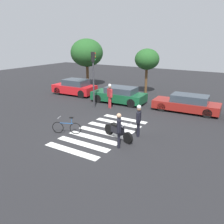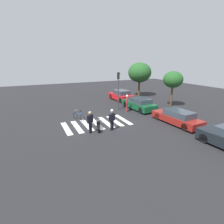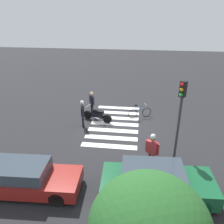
# 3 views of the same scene
# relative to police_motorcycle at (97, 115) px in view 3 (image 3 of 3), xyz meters

# --- Properties ---
(ground_plane) EXTENTS (60.00, 60.00, 0.00)m
(ground_plane) POSITION_rel_police_motorcycle_xyz_m (-1.20, 0.30, -0.45)
(ground_plane) COLOR #232326
(police_motorcycle) EXTENTS (2.05, 0.91, 1.02)m
(police_motorcycle) POSITION_rel_police_motorcycle_xyz_m (0.00, 0.00, 0.00)
(police_motorcycle) COLOR black
(police_motorcycle) RESTS_ON ground_plane
(leaning_bicycle) EXTENTS (1.58, 0.72, 0.99)m
(leaning_bicycle) POSITION_rel_police_motorcycle_xyz_m (-2.81, -0.89, -0.08)
(leaning_bicycle) COLOR black
(leaning_bicycle) RESTS_ON ground_plane
(officer_on_foot) EXTENTS (0.43, 0.62, 1.76)m
(officer_on_foot) POSITION_rel_police_motorcycle_xyz_m (0.54, -0.86, 0.57)
(officer_on_foot) COLOR black
(officer_on_foot) RESTS_ON ground_plane
(officer_by_motorcycle) EXTENTS (0.32, 0.65, 1.78)m
(officer_by_motorcycle) POSITION_rel_police_motorcycle_xyz_m (0.77, 0.89, 0.58)
(officer_by_motorcycle) COLOR black
(officer_by_motorcycle) RESTS_ON ground_plane
(pedestrian_bystander) EXTENTS (0.62, 0.43, 1.88)m
(pedestrian_bystander) POSITION_rel_police_motorcycle_xyz_m (-3.44, 4.69, 0.66)
(pedestrian_bystander) COLOR #B22D33
(pedestrian_bystander) RESTS_ON ground_plane
(crosswalk_stripes) EXTENTS (3.13, 5.85, 0.01)m
(crosswalk_stripes) POSITION_rel_police_motorcycle_xyz_m (-1.20, 0.30, -0.44)
(crosswalk_stripes) COLOR silver
(crosswalk_stripes) RESTS_ON ground_plane
(car_green_compact) EXTENTS (4.55, 2.07, 1.34)m
(car_green_compact) POSITION_rel_police_motorcycle_xyz_m (-3.59, 6.39, 0.20)
(car_green_compact) COLOR black
(car_green_compact) RESTS_ON ground_plane
(car_maroon_wagon) EXTENTS (4.75, 1.90, 1.28)m
(car_maroon_wagon) POSITION_rel_police_motorcycle_xyz_m (1.88, 6.76, 0.17)
(car_maroon_wagon) COLOR black
(car_maroon_wagon) RESTS_ON ground_plane
(traffic_light_pole) EXTENTS (0.34, 0.35, 4.21)m
(traffic_light_pole) POSITION_rel_police_motorcycle_xyz_m (-4.55, 4.18, 2.38)
(traffic_light_pole) COLOR #38383D
(traffic_light_pole) RESTS_ON ground_plane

